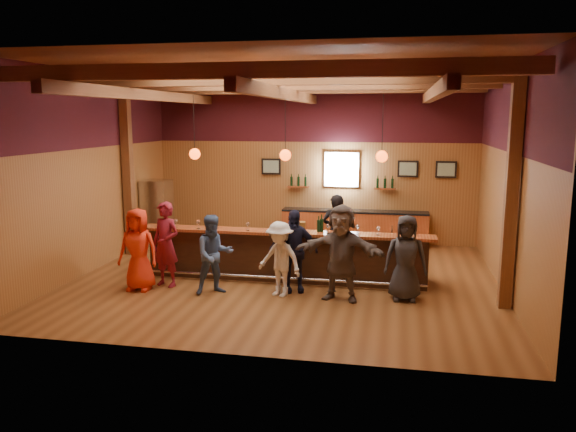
{
  "coord_description": "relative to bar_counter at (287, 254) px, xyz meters",
  "views": [
    {
      "loc": [
        2.32,
        -11.57,
        3.51
      ],
      "look_at": [
        0.0,
        0.3,
        1.35
      ],
      "focal_mm": 35.0,
      "sensor_mm": 36.0,
      "label": 1
    }
  ],
  "objects": [
    {
      "name": "glass_c",
      "position": [
        -1.5,
        -0.33,
        0.73
      ],
      "size": [
        0.09,
        0.09,
        0.2
      ],
      "color": "silver",
      "rests_on": "bar_counter"
    },
    {
      "name": "bar_counter",
      "position": [
        0.0,
        0.0,
        0.0
      ],
      "size": [
        6.3,
        1.07,
        1.11
      ],
      "color": "black",
      "rests_on": "ground"
    },
    {
      "name": "customer_denim",
      "position": [
        -1.21,
        -1.38,
        0.28
      ],
      "size": [
        0.98,
        0.92,
        1.6
      ],
      "primitive_type": "imported",
      "rotation": [
        0.0,
        0.0,
        0.55
      ],
      "color": "#415982",
      "rests_on": "ground"
    },
    {
      "name": "glass_f",
      "position": [
        0.93,
        -0.37,
        0.73
      ],
      "size": [
        0.09,
        0.09,
        0.2
      ],
      "color": "silver",
      "rests_on": "bar_counter"
    },
    {
      "name": "customer_brown",
      "position": [
        1.3,
        -1.29,
        0.41
      ],
      "size": [
        1.79,
        0.8,
        1.86
      ],
      "primitive_type": "imported",
      "rotation": [
        0.0,
        0.0,
        -0.15
      ],
      "color": "#5D514A",
      "rests_on": "ground"
    },
    {
      "name": "glass_d",
      "position": [
        -0.78,
        -0.42,
        0.72
      ],
      "size": [
        0.08,
        0.08,
        0.18
      ],
      "color": "silver",
      "rests_on": "bar_counter"
    },
    {
      "name": "customer_white",
      "position": [
        0.1,
        -1.28,
        0.22
      ],
      "size": [
        1.11,
        0.9,
        1.49
      ],
      "primitive_type": "imported",
      "rotation": [
        0.0,
        0.0,
        -0.42
      ],
      "color": "silver",
      "rests_on": "ground"
    },
    {
      "name": "window",
      "position": [
        0.78,
        3.8,
        1.53
      ],
      "size": [
        0.95,
        0.09,
        0.95
      ],
      "color": "silver",
      "rests_on": "room"
    },
    {
      "name": "ice_bucket",
      "position": [
        0.35,
        -0.32,
        0.69
      ],
      "size": [
        0.19,
        0.19,
        0.21
      ],
      "primitive_type": "cylinder",
      "color": "brown",
      "rests_on": "bar_counter"
    },
    {
      "name": "room",
      "position": [
        -0.02,
        -0.09,
        2.69
      ],
      "size": [
        9.04,
        9.0,
        4.52
      ],
      "color": "brown",
      "rests_on": "ground"
    },
    {
      "name": "glass_h",
      "position": [
        1.96,
        -0.36,
        0.72
      ],
      "size": [
        0.08,
        0.08,
        0.18
      ],
      "color": "silver",
      "rests_on": "bar_counter"
    },
    {
      "name": "bottle_b",
      "position": [
        0.78,
        -0.23,
        0.73
      ],
      "size": [
        0.08,
        0.08,
        0.37
      ],
      "color": "black",
      "rests_on": "bar_counter"
    },
    {
      "name": "glass_b",
      "position": [
        -1.88,
        -0.43,
        0.73
      ],
      "size": [
        0.09,
        0.09,
        0.2
      ],
      "color": "silver",
      "rests_on": "bar_counter"
    },
    {
      "name": "glass_e",
      "position": [
        -0.18,
        -0.38,
        0.71
      ],
      "size": [
        0.08,
        0.08,
        0.17
      ],
      "color": "silver",
      "rests_on": "bar_counter"
    },
    {
      "name": "glass_a",
      "position": [
        -2.42,
        -0.37,
        0.72
      ],
      "size": [
        0.08,
        0.08,
        0.18
      ],
      "color": "silver",
      "rests_on": "bar_counter"
    },
    {
      "name": "customer_orange",
      "position": [
        -2.81,
        -1.43,
        0.32
      ],
      "size": [
        0.83,
        0.55,
        1.68
      ],
      "primitive_type": "imported",
      "rotation": [
        0.0,
        0.0,
        0.02
      ],
      "color": "red",
      "rests_on": "ground"
    },
    {
      "name": "customer_redvest",
      "position": [
        -2.36,
        -1.08,
        0.37
      ],
      "size": [
        0.74,
        0.6,
        1.78
      ],
      "primitive_type": "imported",
      "rotation": [
        0.0,
        0.0,
        -0.3
      ],
      "color": "maroon",
      "rests_on": "ground"
    },
    {
      "name": "bartender",
      "position": [
        0.98,
        0.81,
        0.36
      ],
      "size": [
        0.66,
        0.45,
        1.77
      ],
      "primitive_type": "imported",
      "rotation": [
        0.0,
        0.0,
        3.1
      ],
      "color": "black",
      "rests_on": "ground"
    },
    {
      "name": "customer_dark",
      "position": [
        2.52,
        -1.06,
        0.31
      ],
      "size": [
        0.83,
        0.55,
        1.66
      ],
      "primitive_type": "imported",
      "rotation": [
        0.0,
        0.0,
        0.03
      ],
      "color": "#2B2A2D",
      "rests_on": "ground"
    },
    {
      "name": "back_bar_cabinet",
      "position": [
        1.18,
        3.57,
        -0.05
      ],
      "size": [
        4.0,
        0.52,
        0.95
      ],
      "color": "brown",
      "rests_on": "ground"
    },
    {
      "name": "pendant_lights",
      "position": [
        -0.02,
        -0.15,
        2.19
      ],
      "size": [
        4.24,
        0.24,
        1.37
      ],
      "color": "black",
      "rests_on": "room"
    },
    {
      "name": "stainless_fridge",
      "position": [
        -4.12,
        2.45,
        0.38
      ],
      "size": [
        0.7,
        0.7,
        1.8
      ],
      "primitive_type": "cube",
      "color": "silver",
      "rests_on": "ground"
    },
    {
      "name": "bottle_a",
      "position": [
        0.72,
        -0.26,
        0.72
      ],
      "size": [
        0.07,
        0.07,
        0.34
      ],
      "color": "black",
      "rests_on": "bar_counter"
    },
    {
      "name": "glass_g",
      "position": [
        1.54,
        -0.34,
        0.73
      ],
      "size": [
        0.09,
        0.09,
        0.2
      ],
      "color": "silver",
      "rests_on": "bar_counter"
    },
    {
      "name": "customer_navy",
      "position": [
        0.3,
        -0.94,
        0.32
      ],
      "size": [
        1.06,
        0.68,
        1.68
      ],
      "primitive_type": "imported",
      "rotation": [
        0.0,
        0.0,
        0.29
      ],
      "color": "black",
      "rests_on": "ground"
    },
    {
      "name": "framed_pictures",
      "position": [
        1.65,
        3.79,
        1.58
      ],
      "size": [
        5.35,
        0.05,
        0.45
      ],
      "color": "black",
      "rests_on": "room"
    },
    {
      "name": "wine_shelves",
      "position": [
        0.78,
        3.73,
        1.1
      ],
      "size": [
        3.0,
        0.18,
        0.3
      ],
      "color": "brown",
      "rests_on": "room"
    }
  ]
}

